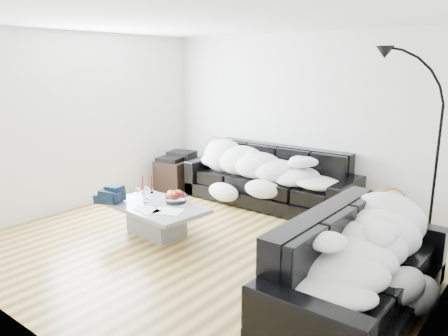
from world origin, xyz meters
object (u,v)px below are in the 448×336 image
Objects in this scene: sofa_right at (360,267)px; sleeper_back at (267,164)px; sofa_back at (269,177)px; sleeper_right at (362,245)px; wine_glass_b at (138,193)px; stereo at (178,156)px; floor_lamp at (437,160)px; coffee_table at (156,219)px; candle_left at (143,185)px; wine_glass_c at (145,197)px; av_cabinet at (178,174)px; fruit_bowl at (176,196)px; wine_glass_a at (147,193)px; shoes at (300,320)px; candle_right at (151,184)px.

sleeper_back is at bearing 47.86° from sofa_right.
sofa_back is at bearing 90.00° from sleeper_back.
sofa_right is 0.21m from sleeper_right.
wine_glass_b is 0.38× the size of stereo.
wine_glass_b is 3.72m from floor_lamp.
sleeper_right is 1.41× the size of coffee_table.
wine_glass_c is at bearing -37.33° from candle_left.
wine_glass_c reaches higher than coffee_table.
fruit_bowl is at bearing -54.16° from av_cabinet.
sleeper_back is at bearing -90.00° from sofa_back.
wine_glass_b is at bearing -114.27° from sleeper_back.
av_cabinet is at bearing 118.28° from wine_glass_b.
fruit_bowl is at bearing 43.57° from wine_glass_c.
sleeper_right is at bearing -5.55° from wine_glass_a.
wine_glass_b is 2.92m from shoes.
coffee_table is 0.64m from candle_left.
stereo is at bearing 0.00° from av_cabinet.
candle_right is at bearing -71.68° from stereo.
sofa_right is 0.95× the size of sleeper_back.
wine_glass_c is (-0.63, -1.95, 0.03)m from sofa_back.
candle_left is 3.13m from shoes.
shoes is 1.02× the size of stereo.
sleeper_back reaches higher than candle_left.
sleeper_back is 2.03m from wine_glass_b.
wine_glass_b is at bearing 86.03° from sofa_right.
candle_right is at bearing -66.55° from av_cabinet.
shoes is at bearing -21.17° from fruit_bowl.
floor_lamp is at bearing -10.63° from stereo.
sleeper_back is at bearing 78.09° from fruit_bowl.
av_cabinet is at bearing 160.57° from floor_lamp.
sleeper_back is at bearing 123.31° from shoes.
candle_left is at bearing -175.75° from floor_lamp.
stereo is at bearing 133.46° from fruit_bowl.
fruit_bowl is at bearing -59.29° from stereo.
av_cabinet is at bearing 121.67° from wine_glass_a.
stereo is at bearing 142.83° from shoes.
wine_glass_a is 1.05× the size of wine_glass_b.
stereo is at bearing 64.69° from sleeper_right.
wine_glass_a is at bearing -112.37° from sofa_back.
shoes is (1.97, -2.53, -0.60)m from sleeper_back.
floor_lamp is at bearing 31.03° from fruit_bowl.
sofa_right is at bearing -5.55° from wine_glass_a.
wine_glass_c is 0.73× the size of candle_left.
candle_right is 0.12× the size of floor_lamp.
fruit_bowl is 0.43m from wine_glass_a.
sofa_right is at bearing -42.82° from sofa_back.
floor_lamp is at bearing -5.50° from av_cabinet.
sleeper_right is at bearing -9.28° from fruit_bowl.
sleeper_right is 2.80m from coffee_table.
floor_lamp is at bearing 29.54° from wine_glass_a.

